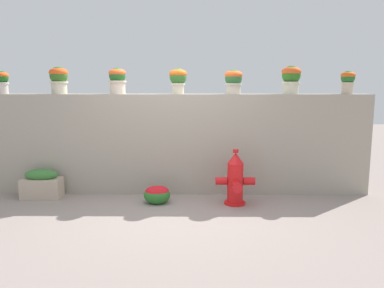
# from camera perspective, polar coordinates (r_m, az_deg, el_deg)

# --- Properties ---
(ground_plane) EXTENTS (24.00, 24.00, 0.00)m
(ground_plane) POSITION_cam_1_polar(r_m,az_deg,el_deg) (5.57, -3.02, -9.75)
(ground_plane) COLOR gray
(stone_wall) EXTENTS (6.31, 0.37, 1.63)m
(stone_wall) POSITION_cam_1_polar(r_m,az_deg,el_deg) (6.27, -2.54, 0.06)
(stone_wall) COLOR #9F9587
(stone_wall) RESTS_ON ground
(potted_plant_0) EXTENTS (0.22, 0.22, 0.37)m
(potted_plant_0) POSITION_cam_1_polar(r_m,az_deg,el_deg) (6.93, -26.78, 8.60)
(potted_plant_0) COLOR beige
(potted_plant_0) RESTS_ON stone_wall
(potted_plant_1) EXTENTS (0.30, 0.30, 0.44)m
(potted_plant_1) POSITION_cam_1_polar(r_m,az_deg,el_deg) (6.60, -19.47, 9.38)
(potted_plant_1) COLOR beige
(potted_plant_1) RESTS_ON stone_wall
(potted_plant_2) EXTENTS (0.29, 0.29, 0.42)m
(potted_plant_2) POSITION_cam_1_polar(r_m,az_deg,el_deg) (6.33, -11.20, 9.63)
(potted_plant_2) COLOR beige
(potted_plant_2) RESTS_ON stone_wall
(potted_plant_3) EXTENTS (0.29, 0.29, 0.41)m
(potted_plant_3) POSITION_cam_1_polar(r_m,az_deg,el_deg) (6.18, -2.11, 9.95)
(potted_plant_3) COLOR beige
(potted_plant_3) RESTS_ON stone_wall
(potted_plant_4) EXTENTS (0.29, 0.29, 0.39)m
(potted_plant_4) POSITION_cam_1_polar(r_m,az_deg,el_deg) (6.19, 6.28, 9.62)
(potted_plant_4) COLOR beige
(potted_plant_4) RESTS_ON stone_wall
(potted_plant_5) EXTENTS (0.31, 0.31, 0.45)m
(potted_plant_5) POSITION_cam_1_polar(r_m,az_deg,el_deg) (6.40, 14.74, 9.74)
(potted_plant_5) COLOR beige
(potted_plant_5) RESTS_ON stone_wall
(potted_plant_6) EXTENTS (0.23, 0.23, 0.37)m
(potted_plant_6) POSITION_cam_1_polar(r_m,az_deg,el_deg) (6.65, 22.45, 8.91)
(potted_plant_6) COLOR beige
(potted_plant_6) RESTS_ON stone_wall
(fire_hydrant) EXTENTS (0.59, 0.47, 0.84)m
(fire_hydrant) POSITION_cam_1_polar(r_m,az_deg,el_deg) (5.71, 6.55, -5.43)
(fire_hydrant) COLOR red
(fire_hydrant) RESTS_ON ground
(flower_bush_left) EXTENTS (0.40, 0.36, 0.27)m
(flower_bush_left) POSITION_cam_1_polar(r_m,az_deg,el_deg) (5.82, -5.30, -7.49)
(flower_bush_left) COLOR #2C722A
(flower_bush_left) RESTS_ON ground
(planter_box) EXTENTS (0.61, 0.30, 0.47)m
(planter_box) POSITION_cam_1_polar(r_m,az_deg,el_deg) (6.48, -21.72, -5.66)
(planter_box) COLOR #B7A58F
(planter_box) RESTS_ON ground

